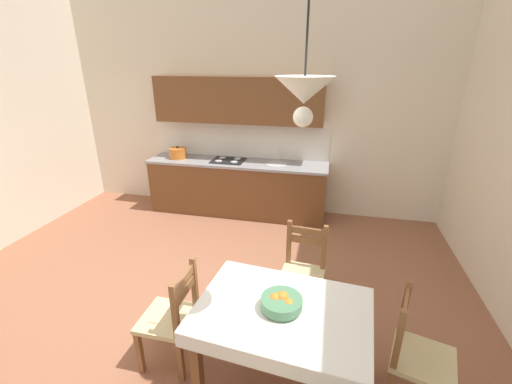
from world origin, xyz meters
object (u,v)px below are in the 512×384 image
at_px(dining_chair_tv_side, 172,318).
at_px(fruit_bowl, 282,302).
at_px(pendant_lamp, 304,92).
at_px(kitchen_cabinetry, 237,163).
at_px(dining_chair_window_side, 417,356).
at_px(dining_chair_kitchen_side, 303,273).
at_px(dining_table, 282,324).

xyz_separation_m(dining_chair_tv_side, fruit_bowl, (0.91, -0.05, 0.37)).
relative_size(fruit_bowl, pendant_lamp, 0.37).
relative_size(kitchen_cabinetry, dining_chair_tv_side, 3.15).
height_order(dining_chair_tv_side, dining_chair_window_side, same).
relative_size(dining_chair_kitchen_side, pendant_lamp, 1.16).
relative_size(dining_table, dining_chair_kitchen_side, 1.43).
xyz_separation_m(kitchen_cabinetry, dining_table, (1.22, -3.11, -0.24)).
height_order(kitchen_cabinetry, fruit_bowl, kitchen_cabinetry).
bearing_deg(pendant_lamp, dining_table, 135.26).
bearing_deg(kitchen_cabinetry, dining_table, -68.53).
distance_m(dining_table, dining_chair_kitchen_side, 0.93).
distance_m(kitchen_cabinetry, fruit_bowl, 3.34).
height_order(dining_chair_kitchen_side, pendant_lamp, pendant_lamp).
bearing_deg(fruit_bowl, dining_chair_tv_side, 177.11).
bearing_deg(fruit_bowl, kitchen_cabinetry, 111.30).
distance_m(dining_chair_kitchen_side, fruit_bowl, 0.99).
relative_size(dining_chair_tv_side, pendant_lamp, 1.16).
bearing_deg(dining_chair_window_side, dining_chair_kitchen_side, 137.40).
bearing_deg(dining_chair_window_side, fruit_bowl, -174.80).
bearing_deg(dining_chair_tv_side, fruit_bowl, -2.89).
xyz_separation_m(kitchen_cabinetry, pendant_lamp, (1.30, -3.19, 1.41)).
bearing_deg(dining_table, dining_chair_tv_side, 177.54).
relative_size(kitchen_cabinetry, fruit_bowl, 9.76).
height_order(dining_chair_kitchen_side, fruit_bowl, dining_chair_kitchen_side).
height_order(dining_chair_window_side, pendant_lamp, pendant_lamp).
distance_m(fruit_bowl, pendant_lamp, 1.45).
bearing_deg(pendant_lamp, dining_chair_window_side, 10.46).
bearing_deg(dining_chair_tv_side, dining_chair_kitchen_side, 41.23).
xyz_separation_m(kitchen_cabinetry, fruit_bowl, (1.21, -3.11, -0.04)).
bearing_deg(kitchen_cabinetry, pendant_lamp, -67.75).
xyz_separation_m(dining_chair_window_side, pendant_lamp, (-0.89, -0.16, 1.82)).
bearing_deg(dining_chair_kitchen_side, fruit_bowl, -95.20).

